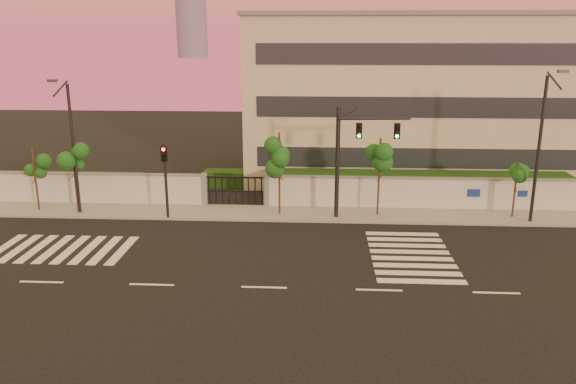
% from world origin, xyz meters
% --- Properties ---
extents(ground, '(120.00, 120.00, 0.00)m').
position_xyz_m(ground, '(0.00, 0.00, 0.00)').
color(ground, black).
rests_on(ground, ground).
extents(sidewalk, '(60.00, 3.00, 0.15)m').
position_xyz_m(sidewalk, '(0.00, 10.50, 0.07)').
color(sidewalk, gray).
rests_on(sidewalk, ground).
extents(perimeter_wall, '(60.00, 0.36, 2.20)m').
position_xyz_m(perimeter_wall, '(0.10, 12.00, 1.07)').
color(perimeter_wall, '#B7BABF').
rests_on(perimeter_wall, ground).
extents(hedge_row, '(41.00, 4.25, 1.80)m').
position_xyz_m(hedge_row, '(1.17, 14.74, 0.82)').
color(hedge_row, '#163810').
rests_on(hedge_row, ground).
extents(institutional_building, '(24.40, 12.40, 12.25)m').
position_xyz_m(institutional_building, '(9.00, 21.99, 6.16)').
color(institutional_building, '#B7B39B').
rests_on(institutional_building, ground).
extents(road_markings, '(57.00, 7.62, 0.02)m').
position_xyz_m(road_markings, '(-1.58, 3.76, 0.01)').
color(road_markings, silver).
rests_on(road_markings, ground).
extents(street_tree_b, '(1.53, 1.22, 4.09)m').
position_xyz_m(street_tree_b, '(-15.12, 10.23, 3.02)').
color(street_tree_b, '#382314').
rests_on(street_tree_b, ground).
extents(street_tree_c, '(1.45, 1.15, 4.60)m').
position_xyz_m(street_tree_c, '(-12.49, 9.96, 3.39)').
color(street_tree_c, '#382314').
rests_on(street_tree_c, ground).
extents(street_tree_d, '(1.53, 1.22, 5.16)m').
position_xyz_m(street_tree_d, '(-0.02, 10.24, 3.80)').
color(street_tree_d, '#382314').
rests_on(street_tree_d, ground).
extents(street_tree_e, '(1.51, 1.20, 4.85)m').
position_xyz_m(street_tree_e, '(5.95, 10.39, 3.57)').
color(street_tree_e, '#382314').
rests_on(street_tree_e, ground).
extents(street_tree_f, '(1.38, 1.10, 3.53)m').
position_xyz_m(street_tree_f, '(14.01, 10.40, 2.60)').
color(street_tree_f, '#382314').
rests_on(street_tree_f, ground).
extents(traffic_signal_main, '(4.26, 0.56, 6.73)m').
position_xyz_m(traffic_signal_main, '(4.26, 9.81, 4.26)').
color(traffic_signal_main, black).
rests_on(traffic_signal_main, ground).
extents(traffic_signal_secondary, '(0.36, 0.35, 4.65)m').
position_xyz_m(traffic_signal_secondary, '(-6.68, 9.13, 2.95)').
color(traffic_signal_secondary, black).
rests_on(traffic_signal_secondary, ground).
extents(streetlight_west, '(0.50, 2.01, 8.35)m').
position_xyz_m(streetlight_west, '(-12.35, 9.65, 4.51)').
color(streetlight_west, black).
rests_on(streetlight_west, ground).
extents(streetlight_east, '(0.54, 2.16, 8.97)m').
position_xyz_m(streetlight_east, '(14.77, 9.39, 4.84)').
color(streetlight_east, black).
rests_on(streetlight_east, ground).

